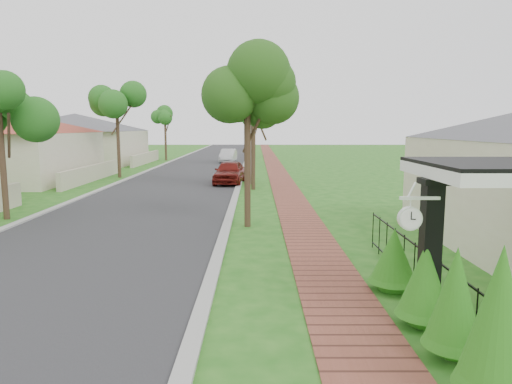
% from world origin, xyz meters
% --- Properties ---
extents(ground, '(160.00, 160.00, 0.00)m').
position_xyz_m(ground, '(0.00, 0.00, 0.00)').
color(ground, '#1F5E16').
rests_on(ground, ground).
extents(road, '(7.00, 120.00, 0.02)m').
position_xyz_m(road, '(-3.00, 20.00, 0.00)').
color(road, '#28282B').
rests_on(road, ground).
extents(kerb_right, '(0.30, 120.00, 0.10)m').
position_xyz_m(kerb_right, '(0.65, 20.00, 0.00)').
color(kerb_right, '#9E9E99').
rests_on(kerb_right, ground).
extents(kerb_left, '(0.30, 120.00, 0.10)m').
position_xyz_m(kerb_left, '(-6.65, 20.00, 0.00)').
color(kerb_left, '#9E9E99').
rests_on(kerb_left, ground).
extents(sidewalk, '(1.50, 120.00, 0.03)m').
position_xyz_m(sidewalk, '(3.25, 20.00, 0.00)').
color(sidewalk, brown).
rests_on(sidewalk, ground).
extents(porch_post, '(0.48, 0.48, 2.52)m').
position_xyz_m(porch_post, '(4.55, -1.00, 1.12)').
color(porch_post, black).
rests_on(porch_post, ground).
extents(picket_fence, '(0.03, 8.02, 1.00)m').
position_xyz_m(picket_fence, '(4.90, -0.00, 0.53)').
color(picket_fence, black).
rests_on(picket_fence, ground).
extents(street_trees, '(10.70, 37.65, 5.89)m').
position_xyz_m(street_trees, '(-2.87, 26.84, 4.54)').
color(street_trees, '#382619').
rests_on(street_trees, ground).
extents(hedge_row, '(0.88, 4.86, 2.13)m').
position_xyz_m(hedge_row, '(4.45, -1.61, 0.80)').
color(hedge_row, '#276414').
rests_on(hedge_row, ground).
extents(far_house_grey, '(15.56, 15.56, 4.60)m').
position_xyz_m(far_house_grey, '(-14.97, 34.00, 2.34)').
color(far_house_grey, beige).
rests_on(far_house_grey, ground).
extents(parked_car_red, '(1.97, 4.14, 1.37)m').
position_xyz_m(parked_car_red, '(0.08, 18.61, 0.68)').
color(parked_car_red, maroon).
rests_on(parked_car_red, ground).
extents(parked_car_white, '(1.56, 3.90, 1.26)m').
position_xyz_m(parked_car_white, '(-1.00, 35.17, 0.63)').
color(parked_car_white, silver).
rests_on(parked_car_white, ground).
extents(near_tree, '(2.14, 2.14, 5.50)m').
position_xyz_m(near_tree, '(1.35, 6.74, 4.38)').
color(near_tree, '#382619').
rests_on(near_tree, ground).
extents(utility_pole, '(1.20, 0.24, 7.47)m').
position_xyz_m(utility_pole, '(1.44, 18.30, 3.80)').
color(utility_pole, '#7B6A60').
rests_on(utility_pole, ground).
extents(station_clock, '(0.64, 0.13, 0.54)m').
position_xyz_m(station_clock, '(4.06, -1.40, 1.95)').
color(station_clock, white).
rests_on(station_clock, ground).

